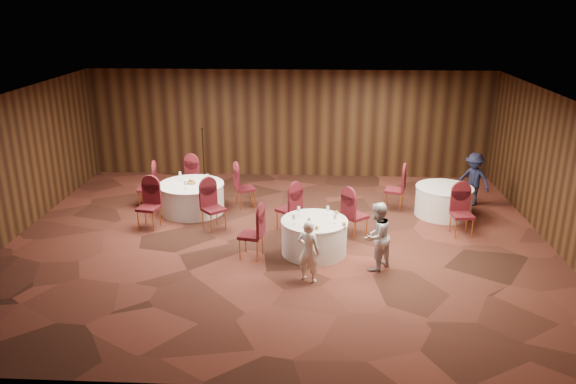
{
  "coord_description": "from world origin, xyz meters",
  "views": [
    {
      "loc": [
        0.8,
        -11.5,
        5.15
      ],
      "look_at": [
        0.2,
        0.2,
        1.1
      ],
      "focal_mm": 35.0,
      "sensor_mm": 36.0,
      "label": 1
    }
  ],
  "objects_px": {
    "table_right": "(443,201)",
    "mic_stand": "(204,168)",
    "table_left": "(192,198)",
    "man_c": "(474,179)",
    "woman_b": "(377,236)",
    "woman_a": "(309,251)",
    "table_main": "(314,236)"
  },
  "relations": [
    {
      "from": "table_main",
      "to": "woman_a",
      "type": "xyz_separation_m",
      "value": [
        -0.1,
        -1.28,
        0.24
      ]
    },
    {
      "from": "table_main",
      "to": "mic_stand",
      "type": "relative_size",
      "value": 0.84
    },
    {
      "from": "table_right",
      "to": "woman_a",
      "type": "xyz_separation_m",
      "value": [
        -3.3,
        -3.65,
        0.24
      ]
    },
    {
      "from": "mic_stand",
      "to": "table_left",
      "type": "bearing_deg",
      "value": -86.93
    },
    {
      "from": "mic_stand",
      "to": "table_main",
      "type": "bearing_deg",
      "value": -54.36
    },
    {
      "from": "woman_a",
      "to": "table_right",
      "type": "bearing_deg",
      "value": -106.39
    },
    {
      "from": "man_c",
      "to": "table_left",
      "type": "bearing_deg",
      "value": -132.59
    },
    {
      "from": "table_right",
      "to": "man_c",
      "type": "relative_size",
      "value": 1.01
    },
    {
      "from": "table_left",
      "to": "man_c",
      "type": "distance_m",
      "value": 7.3
    },
    {
      "from": "woman_b",
      "to": "man_c",
      "type": "relative_size",
      "value": 1.01
    },
    {
      "from": "mic_stand",
      "to": "man_c",
      "type": "height_order",
      "value": "mic_stand"
    },
    {
      "from": "woman_b",
      "to": "table_left",
      "type": "bearing_deg",
      "value": -82.11
    },
    {
      "from": "table_left",
      "to": "mic_stand",
      "type": "relative_size",
      "value": 0.98
    },
    {
      "from": "woman_a",
      "to": "man_c",
      "type": "bearing_deg",
      "value": -107.64
    },
    {
      "from": "table_left",
      "to": "woman_b",
      "type": "xyz_separation_m",
      "value": [
        4.35,
        -2.99,
        0.33
      ]
    },
    {
      "from": "table_left",
      "to": "man_c",
      "type": "relative_size",
      "value": 1.18
    },
    {
      "from": "mic_stand",
      "to": "man_c",
      "type": "relative_size",
      "value": 1.2
    },
    {
      "from": "table_left",
      "to": "man_c",
      "type": "height_order",
      "value": "man_c"
    },
    {
      "from": "table_main",
      "to": "woman_b",
      "type": "distance_m",
      "value": 1.45
    },
    {
      "from": "table_right",
      "to": "woman_a",
      "type": "relative_size",
      "value": 1.13
    },
    {
      "from": "table_main",
      "to": "woman_a",
      "type": "height_order",
      "value": "woman_a"
    },
    {
      "from": "table_left",
      "to": "woman_a",
      "type": "bearing_deg",
      "value": -49.78
    },
    {
      "from": "mic_stand",
      "to": "woman_b",
      "type": "height_order",
      "value": "mic_stand"
    },
    {
      "from": "table_left",
      "to": "table_right",
      "type": "xyz_separation_m",
      "value": [
        6.32,
        0.08,
        0.0
      ]
    },
    {
      "from": "table_left",
      "to": "mic_stand",
      "type": "bearing_deg",
      "value": 93.07
    },
    {
      "from": "mic_stand",
      "to": "woman_a",
      "type": "relative_size",
      "value": 1.35
    },
    {
      "from": "table_right",
      "to": "mic_stand",
      "type": "relative_size",
      "value": 0.84
    },
    {
      "from": "table_right",
      "to": "table_main",
      "type": "bearing_deg",
      "value": -143.51
    },
    {
      "from": "mic_stand",
      "to": "woman_a",
      "type": "bearing_deg",
      "value": -61.56
    },
    {
      "from": "woman_b",
      "to": "man_c",
      "type": "xyz_separation_m",
      "value": [
        2.89,
        3.88,
        -0.01
      ]
    },
    {
      "from": "table_main",
      "to": "man_c",
      "type": "distance_m",
      "value": 5.22
    },
    {
      "from": "table_left",
      "to": "woman_b",
      "type": "bearing_deg",
      "value": -34.52
    }
  ]
}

